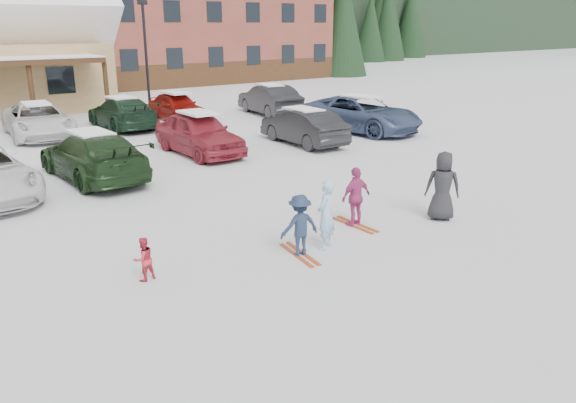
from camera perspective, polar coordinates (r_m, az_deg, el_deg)
ground at (r=11.37m, az=1.85°, el=-6.30°), size 160.00×160.00×0.00m
lamp_post at (r=33.85m, az=-14.27°, el=14.91°), size 0.50×0.25×5.88m
conifer_1 at (r=54.27m, az=5.58°, el=19.23°), size 4.84×4.84×11.22m
conifer_3 at (r=53.57m, az=-24.64°, el=16.60°), size 3.96×3.96×9.18m
conifer_4 at (r=67.62m, az=-0.25°, el=19.21°), size 5.06×5.06×11.73m
adult_skier at (r=11.88m, az=3.87°, el=-1.35°), size 0.66×0.58×1.52m
toddler_red at (r=10.83m, az=-14.46°, el=-5.68°), size 0.46×0.38×0.85m
child_navy at (r=11.53m, az=1.19°, el=-2.45°), size 0.92×0.62×1.31m
skis_child_navy at (r=11.77m, az=1.17°, el=-5.37°), size 0.44×1.41×0.03m
child_magenta at (r=13.32m, az=6.91°, el=0.48°), size 0.84×0.35×1.43m
skis_child_magenta at (r=13.54m, az=6.81°, el=-2.35°), size 0.20×1.40×0.03m
bystander_dark at (r=14.12m, az=15.44°, el=1.52°), size 0.96×0.98×1.70m
parked_car_3 at (r=18.34m, az=-19.21°, el=4.41°), size 2.25×5.13×1.47m
parked_car_4 at (r=21.02m, az=-9.04°, el=6.85°), size 1.85×4.54×1.54m
parked_car_5 at (r=22.56m, az=1.57°, el=7.61°), size 1.73×4.35×1.41m
parked_car_6 at (r=25.50m, az=7.37°, el=8.82°), size 3.51×6.01×1.57m
parked_car_10 at (r=26.25m, az=-24.05°, el=7.55°), size 2.81×5.35×1.44m
parked_car_11 at (r=27.21m, az=-16.49°, el=8.63°), size 2.04×4.91×1.42m
parked_car_12 at (r=28.89m, az=-11.23°, el=9.45°), size 1.64×4.06×1.38m
parked_car_13 at (r=30.16m, az=-1.90°, el=10.28°), size 2.36×4.95×1.57m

